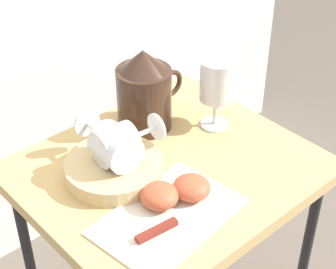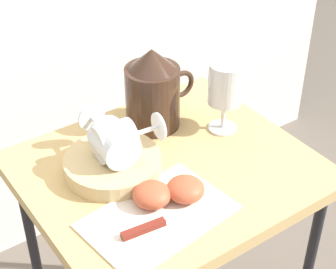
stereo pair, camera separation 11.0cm
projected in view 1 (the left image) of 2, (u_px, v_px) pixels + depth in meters
The scene contains 10 objects.
table at pixel (168, 191), 1.19m from camera, with size 0.58×0.50×0.72m.
linen_napkin at pixel (168, 217), 1.02m from camera, with size 0.27×0.18×0.00m, color silver.
basket_tray at pixel (114, 169), 1.11m from camera, with size 0.20×0.20×0.04m, color tan.
pitcher at pixel (145, 96), 1.23m from camera, with size 0.17×0.12×0.19m.
wine_glass_upright at pixel (217, 84), 1.21m from camera, with size 0.08×0.08×0.17m.
wine_glass_tipped_near at pixel (118, 144), 1.09m from camera, with size 0.15×0.08×0.08m.
wine_glass_tipped_far at pixel (114, 146), 1.08m from camera, with size 0.08×0.15×0.08m.
apple_half_left at pixel (159, 196), 1.04m from camera, with size 0.07×0.07×0.04m, color #C15133.
apple_half_right at pixel (192, 187), 1.06m from camera, with size 0.07×0.07×0.04m, color #C15133.
knife at pixel (172, 224), 1.00m from camera, with size 0.22×0.04×0.01m.
Camera 1 is at (-0.60, -0.67, 1.44)m, focal length 59.46 mm.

